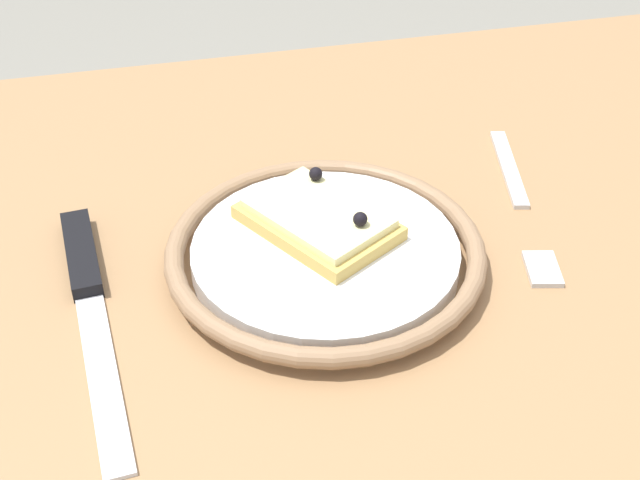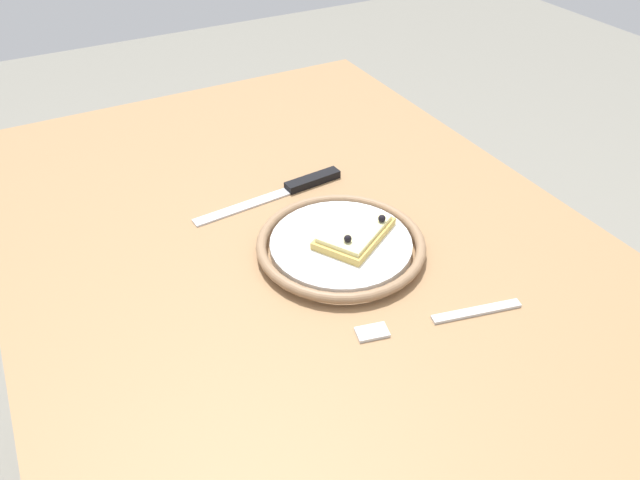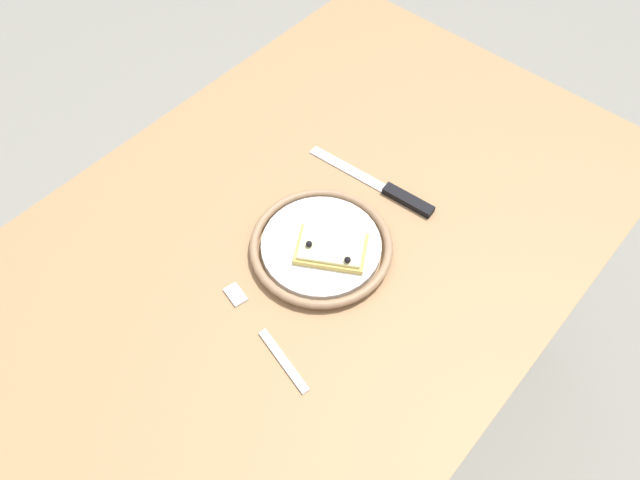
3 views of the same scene
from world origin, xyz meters
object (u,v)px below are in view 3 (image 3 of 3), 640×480
Objects in this scene: dining_table at (303,268)px; plate at (321,246)px; fork at (265,335)px; pizza_slice_near at (331,248)px; knife at (391,191)px.

plate is (0.01, -0.03, 0.09)m from dining_table.
dining_table is at bearing 24.22° from fork.
fork is (-0.16, -0.02, -0.02)m from pizza_slice_near.
plate is 1.75× the size of pizza_slice_near.
dining_table is 9.28× the size of pizza_slice_near.
pizza_slice_near reaches higher than fork.
plate is 0.16m from knife.
pizza_slice_near is (0.01, -0.05, 0.11)m from dining_table.
dining_table is 0.12m from pizza_slice_near.
pizza_slice_near is (0.00, -0.02, 0.01)m from plate.
fork is (-0.32, -0.02, -0.00)m from knife.
pizza_slice_near is at bearing 5.64° from fork.
pizza_slice_near is at bearing -89.22° from plate.
plate is at bearing 90.78° from pizza_slice_near.
pizza_slice_near reaches higher than plate.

